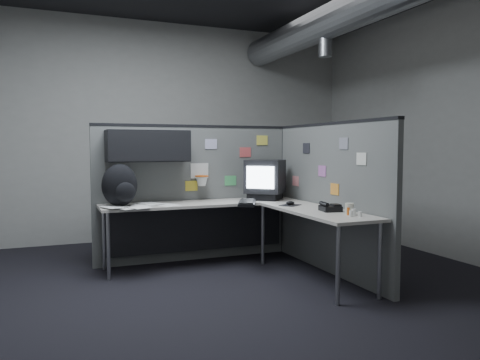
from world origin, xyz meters
name	(u,v)px	position (x,y,z in m)	size (l,w,h in m)	color
room	(295,73)	(0.56, 0.00, 2.10)	(5.62, 5.62, 3.22)	black
partition_back	(184,178)	(-0.25, 1.23, 1.00)	(2.44, 0.42, 1.63)	#5B5D5B
partition_right	(329,197)	(1.10, 0.22, 0.82)	(0.07, 2.23, 1.63)	#5B5D5B
desk	(231,215)	(0.15, 0.70, 0.61)	(2.31, 2.11, 0.73)	beige
monitor	(265,179)	(0.70, 1.00, 0.98)	(0.59, 0.59, 0.48)	black
keyboard	(247,203)	(0.29, 0.60, 0.75)	(0.37, 0.53, 0.04)	black
mouse	(290,204)	(0.70, 0.35, 0.75)	(0.27, 0.26, 0.05)	black
phone	(330,208)	(0.84, -0.20, 0.76)	(0.21, 0.23, 0.09)	black
bottles	(353,213)	(0.86, -0.55, 0.76)	(0.12, 0.15, 0.07)	silver
cup	(349,209)	(0.88, -0.49, 0.78)	(0.08, 0.08, 0.11)	beige
papers	(140,206)	(-0.84, 0.85, 0.74)	(0.86, 0.63, 0.02)	white
backpack	(120,186)	(-1.03, 0.93, 0.95)	(0.40, 0.37, 0.46)	black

